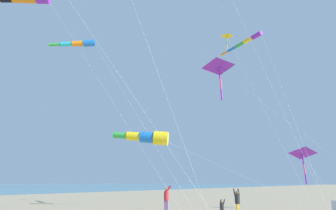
% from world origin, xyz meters
% --- Properties ---
extents(person_adult_flyer, '(0.58, 0.60, 1.68)m').
position_xyz_m(person_adult_flyer, '(0.32, -3.51, 0.92)').
color(person_adult_flyer, gold).
rests_on(person_adult_flyer, ground_plane).
extents(person_child_green_jacket, '(0.65, 0.56, 1.87)m').
position_xyz_m(person_child_green_jacket, '(5.73, -3.08, 1.02)').
color(person_child_green_jacket, '#8E6B9E').
rests_on(person_child_green_jacket, ground_plane).
extents(person_child_grey_jacket, '(0.41, 0.42, 1.17)m').
position_xyz_m(person_child_grey_jacket, '(-0.12, -0.25, 0.64)').
color(person_child_grey_jacket, silver).
rests_on(person_child_grey_jacket, ground_plane).
extents(kite_windsock_purple_drifting, '(13.40, 2.36, 5.30)m').
position_xyz_m(kite_windsock_purple_drifting, '(4.23, 1.08, 4.90)').
color(kite_windsock_purple_drifting, yellow).
rests_on(kite_windsock_purple_drifting, ground_plane).
extents(kite_windsock_small_distant, '(20.45, 6.93, 20.41)m').
position_xyz_m(kite_windsock_small_distant, '(20.03, 1.79, 19.94)').
color(kite_windsock_small_distant, purple).
rests_on(kite_windsock_small_distant, ground_plane).
extents(kite_delta_rainbow_low_near, '(4.22, 6.14, 4.86)m').
position_xyz_m(kite_delta_rainbow_low_near, '(-2.53, -10.43, 4.34)').
color(kite_delta_rainbow_low_near, purple).
rests_on(kite_delta_rainbow_low_near, ground_plane).
extents(kite_windsock_orange_high_right, '(13.49, 3.03, 14.66)m').
position_xyz_m(kite_windsock_orange_high_right, '(13.29, -0.15, 14.20)').
color(kite_windsock_orange_high_right, blue).
rests_on(kite_windsock_orange_high_right, ground_plane).
extents(kite_delta_long_streamer_left, '(9.13, 7.75, 17.36)m').
position_xyz_m(kite_delta_long_streamer_left, '(4.16, -12.05, 17.04)').
color(kite_delta_long_streamer_left, yellow).
rests_on(kite_delta_long_streamer_left, ground_plane).
extents(kite_windsock_black_fish_shape, '(9.44, 6.54, 15.00)m').
position_xyz_m(kite_windsock_black_fish_shape, '(1.17, -9.24, 14.66)').
color(kite_windsock_black_fish_shape, purple).
rests_on(kite_windsock_black_fish_shape, ground_plane).
extents(kite_delta_red_high_left, '(13.12, 3.09, 12.31)m').
position_xyz_m(kite_delta_red_high_left, '(2.77, -6.66, 11.68)').
color(kite_delta_red_high_left, purple).
rests_on(kite_delta_red_high_left, ground_plane).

